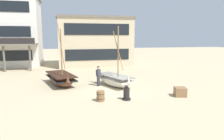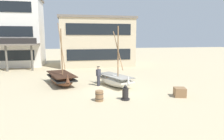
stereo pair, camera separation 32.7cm
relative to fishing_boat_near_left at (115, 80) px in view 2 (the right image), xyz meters
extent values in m
plane|color=tan|center=(-0.23, -0.99, -0.54)|extent=(120.00, 120.00, 0.00)
ellipsoid|color=silver|center=(-0.01, 0.02, -0.07)|extent=(2.74, 3.98, 0.95)
cube|color=silver|center=(-0.01, 0.02, 0.05)|extent=(2.70, 3.85, 0.11)
cube|color=gray|center=(-0.01, 0.02, 0.37)|extent=(2.75, 3.93, 0.07)
cone|color=silver|center=(0.71, -1.63, 0.36)|extent=(0.36, 0.36, 0.66)
cylinder|color=olive|center=(0.18, -0.41, 2.29)|extent=(0.10, 0.10, 4.33)
cylinder|color=olive|center=(0.18, -0.41, 2.51)|extent=(0.61, 1.30, 3.12)
cube|color=olive|center=(-0.12, 0.28, 0.27)|extent=(1.26, 0.66, 0.06)
ellipsoid|color=brown|center=(-4.47, 1.61, -0.05)|extent=(2.80, 4.63, 0.97)
cube|color=black|center=(-4.47, 1.61, 0.07)|extent=(2.77, 4.47, 0.12)
cube|color=#351E13|center=(-4.47, 1.61, 0.39)|extent=(2.83, 4.56, 0.07)
cone|color=brown|center=(-3.89, -0.39, 0.39)|extent=(0.41, 0.41, 0.68)
cylinder|color=olive|center=(-4.32, 1.09, 2.21)|extent=(0.10, 0.10, 4.14)
cylinder|color=olive|center=(-4.32, 1.09, 2.90)|extent=(0.59, 1.80, 3.81)
cube|color=olive|center=(-4.56, 1.93, 0.29)|extent=(1.55, 0.59, 0.06)
cylinder|color=#33333D|center=(-1.33, 0.40, -0.10)|extent=(0.26, 0.26, 0.88)
cube|color=#383842|center=(-1.33, 0.40, 0.61)|extent=(0.42, 0.39, 0.54)
sphere|color=beige|center=(-1.33, 0.40, 1.00)|extent=(0.22, 0.22, 0.22)
cylinder|color=#2D2823|center=(-1.33, 0.40, 1.12)|extent=(0.24, 0.24, 0.05)
cylinder|color=black|center=(-0.14, -3.84, -0.49)|extent=(0.59, 0.59, 0.10)
cylinder|color=black|center=(-0.14, -3.84, -0.08)|extent=(0.41, 0.41, 0.71)
sphere|color=black|center=(-0.14, -3.84, 0.34)|extent=(0.23, 0.23, 0.23)
cylinder|color=olive|center=(-1.86, -3.74, -0.19)|extent=(0.52, 0.52, 0.70)
torus|color=black|center=(-1.86, -3.74, -0.04)|extent=(0.56, 0.56, 0.03)
torus|color=black|center=(-1.86, -3.74, -0.34)|extent=(0.56, 0.56, 0.03)
cube|color=olive|center=(3.79, -3.90, -0.22)|extent=(0.94, 0.94, 0.63)
cube|color=beige|center=(0.22, 13.74, 2.78)|extent=(10.17, 6.86, 6.63)
cube|color=#70665B|center=(0.22, 13.74, 6.24)|extent=(10.57, 7.13, 0.30)
cube|color=black|center=(0.22, 10.28, 1.28)|extent=(8.54, 0.06, 1.46)
cube|color=black|center=(0.22, 10.28, 4.60)|extent=(8.54, 0.06, 1.46)
cube|color=white|center=(-12.63, 15.41, 4.16)|extent=(10.18, 5.82, 9.40)
cube|color=black|center=(-12.63, 12.47, 1.18)|extent=(8.55, 0.06, 1.38)
cylinder|color=#666056|center=(-11.18, 10.03, 1.03)|extent=(0.24, 0.24, 3.13)
cylinder|color=#666056|center=(-8.27, 10.03, 1.03)|extent=(0.24, 0.24, 3.13)
camera|label=1|loc=(-3.97, -16.19, 3.57)|focal=32.28mm
camera|label=2|loc=(-3.65, -16.26, 3.57)|focal=32.28mm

